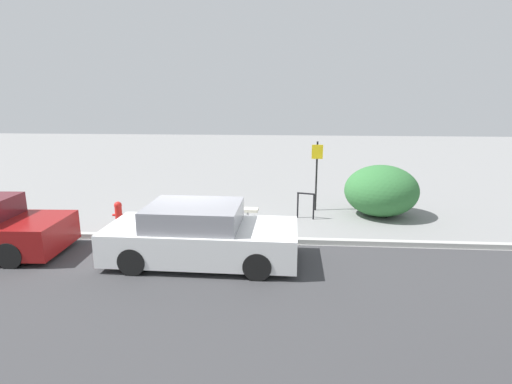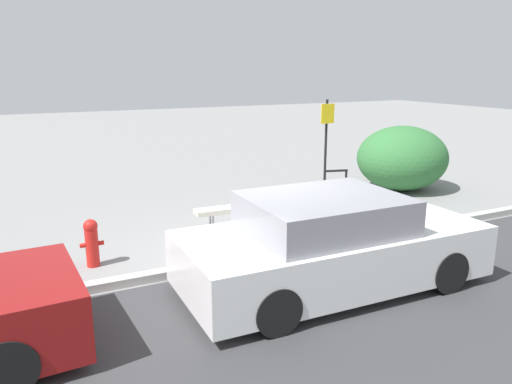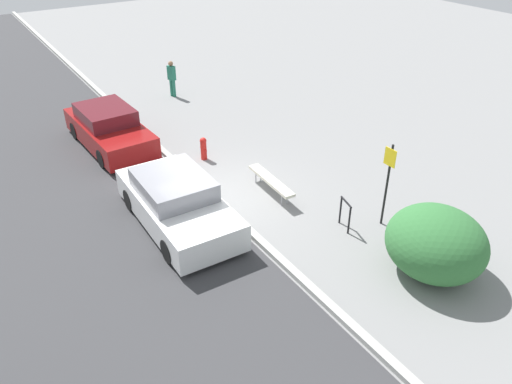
{
  "view_description": "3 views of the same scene",
  "coord_description": "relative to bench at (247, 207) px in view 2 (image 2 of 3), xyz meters",
  "views": [
    {
      "loc": [
        2.41,
        -9.81,
        3.7
      ],
      "look_at": [
        1.59,
        1.24,
        1.05
      ],
      "focal_mm": 28.0,
      "sensor_mm": 36.0,
      "label": 1
    },
    {
      "loc": [
        -3.34,
        -6.75,
        3.04
      ],
      "look_at": [
        0.25,
        0.5,
        1.01
      ],
      "focal_mm": 35.0,
      "sensor_mm": 36.0,
      "label": 2
    },
    {
      "loc": [
        10.8,
        -5.49,
        7.54
      ],
      "look_at": [
        1.55,
        0.45,
        0.89
      ],
      "focal_mm": 35.0,
      "sensor_mm": 36.0,
      "label": 3
    }
  ],
  "objects": [
    {
      "name": "shrub_hedge",
      "position": [
        4.86,
        1.14,
        0.39
      ],
      "size": [
        2.3,
        2.16,
        1.62
      ],
      "color": "#337038",
      "rests_on": "ground_plane"
    },
    {
      "name": "parked_car_near",
      "position": [
        -0.08,
        -2.89,
        0.2
      ],
      "size": [
        4.33,
        1.94,
        1.35
      ],
      "rotation": [
        0.0,
        0.0,
        -0.02
      ],
      "color": "black",
      "rests_on": "ground_plane"
    },
    {
      "name": "fire_hydrant",
      "position": [
        -2.98,
        -0.62,
        -0.01
      ],
      "size": [
        0.36,
        0.22,
        0.77
      ],
      "color": "red",
      "rests_on": "ground_plane"
    },
    {
      "name": "sign_post",
      "position": [
        2.85,
        1.58,
        0.96
      ],
      "size": [
        0.36,
        0.08,
        2.3
      ],
      "color": "black",
      "rests_on": "ground_plane"
    },
    {
      "name": "bench",
      "position": [
        0.0,
        0.0,
        0.0
      ],
      "size": [
        2.09,
        0.42,
        0.47
      ],
      "rotation": [
        0.0,
        0.0,
        -0.05
      ],
      "color": "#99999E",
      "rests_on": "ground_plane"
    },
    {
      "name": "curb",
      "position": [
        -0.6,
        -1.57,
        -0.36
      ],
      "size": [
        60.0,
        0.2,
        0.13
      ],
      "color": "#A8A8A3",
      "rests_on": "ground_plane"
    },
    {
      "name": "ground_plane",
      "position": [
        -0.6,
        -1.57,
        -0.42
      ],
      "size": [
        60.0,
        60.0,
        0.0
      ],
      "primitive_type": "plane",
      "color": "gray"
    },
    {
      "name": "bike_rack",
      "position": [
        2.47,
        0.62,
        0.08
      ],
      "size": [
        0.54,
        0.19,
        0.83
      ],
      "rotation": [
        0.0,
        0.0,
        -0.26
      ],
      "color": "black",
      "rests_on": "ground_plane"
    }
  ]
}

